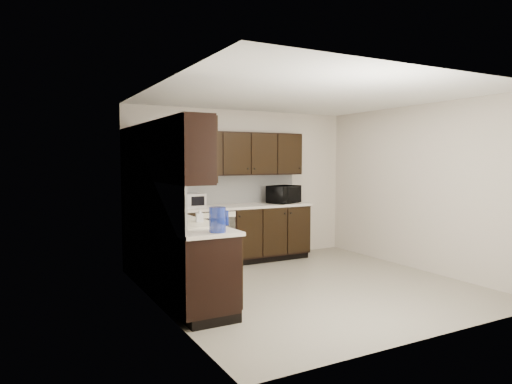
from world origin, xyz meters
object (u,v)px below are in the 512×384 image
toaster_oven (193,200)px  storage_bin (155,205)px  sink (189,229)px  microwave (284,194)px  blue_pitcher (217,220)px

toaster_oven → storage_bin: 0.78m
storage_bin → sink: bearing=-90.4°
microwave → storage_bin: microwave is taller
sink → blue_pitcher: bearing=-85.3°
microwave → blue_pitcher: 3.24m
toaster_oven → storage_bin: bearing=-160.2°
storage_bin → toaster_oven: bearing=27.9°
sink → toaster_oven: (0.70, 1.73, 0.17)m
toaster_oven → storage_bin: toaster_oven is taller
sink → storage_bin: (0.01, 1.36, 0.16)m
sink → storage_bin: bearing=89.6°
microwave → toaster_oven: (-1.60, 0.07, -0.04)m
storage_bin → blue_pitcher: (0.05, -2.05, 0.03)m
sink → microwave: bearing=35.8°
storage_bin → blue_pitcher: size_ratio=1.96×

